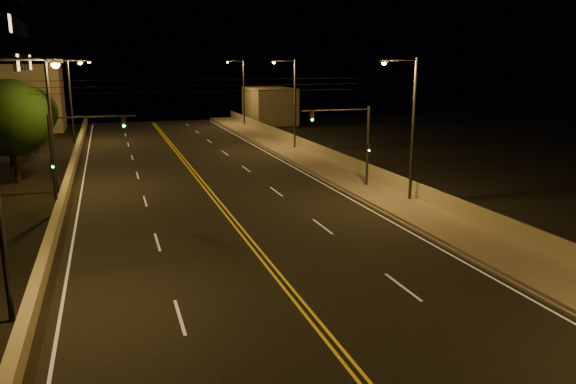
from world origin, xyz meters
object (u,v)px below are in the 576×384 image
object	(u,v)px
tree_2	(33,112)
streetlight_1	(410,121)
tree_0	(11,118)
streetlight_6	(73,96)
streetlight_4	(4,173)
traffic_signal_left	(70,150)
streetlight_3	(242,89)
streetlight_2	(292,98)
traffic_signal_right	(355,138)
streetlight_5	(55,116)
tree_1	(7,118)

from	to	relation	value
tree_2	streetlight_1	bearing A→B (deg)	-49.98
tree_0	streetlight_6	bearing A→B (deg)	80.81
streetlight_4	tree_0	distance (m)	25.72
streetlight_1	traffic_signal_left	world-z (taller)	streetlight_1
streetlight_3	streetlight_1	bearing A→B (deg)	-90.00
streetlight_1	tree_0	size ratio (longest dim) A/B	1.19
streetlight_2	streetlight_6	world-z (taller)	same
traffic_signal_right	streetlight_4	bearing A→B (deg)	-142.21
streetlight_3	traffic_signal_left	bearing A→B (deg)	-116.31
traffic_signal_left	streetlight_5	bearing A→B (deg)	101.20
streetlight_6	traffic_signal_right	bearing A→B (deg)	-57.10
streetlight_6	traffic_signal_right	world-z (taller)	streetlight_6
streetlight_5	tree_0	bearing A→B (deg)	128.00
streetlight_1	tree_2	world-z (taller)	streetlight_1
streetlight_6	tree_0	size ratio (longest dim) A/B	1.19
traffic_signal_right	tree_2	xyz separation A→B (m)	(-23.49, 25.08, 0.33)
streetlight_4	tree_1	distance (m)	33.26
streetlight_1	traffic_signal_right	world-z (taller)	streetlight_1
streetlight_3	tree_0	bearing A→B (deg)	-128.66
streetlight_2	streetlight_5	distance (m)	25.08
streetlight_4	streetlight_6	distance (m)	46.20
streetlight_5	traffic_signal_left	distance (m)	6.09
streetlight_1	tree_0	world-z (taller)	streetlight_1
streetlight_4	streetlight_6	bearing A→B (deg)	90.00
streetlight_6	streetlight_4	bearing A→B (deg)	-90.00
traffic_signal_left	tree_1	world-z (taller)	tree_1
traffic_signal_right	tree_0	xyz separation A→B (m)	(-23.25, 10.07, 1.13)
streetlight_2	tree_1	xyz separation A→B (m)	(-26.20, -1.31, -1.06)
traffic_signal_right	tree_2	size ratio (longest dim) A/B	0.91
traffic_signal_left	streetlight_4	bearing A→B (deg)	-94.24
streetlight_3	traffic_signal_left	distance (m)	45.84
streetlight_3	tree_0	world-z (taller)	streetlight_3
streetlight_2	tree_0	bearing A→B (deg)	-160.63
traffic_signal_left	traffic_signal_right	bearing A→B (deg)	0.00
streetlight_5	streetlight_1	bearing A→B (deg)	-26.12
streetlight_3	streetlight_4	world-z (taller)	same
traffic_signal_left	tree_0	xyz separation A→B (m)	(-4.49, 10.07, 1.13)
tree_1	streetlight_1	bearing A→B (deg)	-40.28
streetlight_6	tree_1	xyz separation A→B (m)	(-4.75, -13.29, -1.06)
streetlight_3	traffic_signal_right	xyz separation A→B (m)	(-1.54, -41.06, -1.55)
streetlight_6	tree_0	world-z (taller)	streetlight_6
traffic_signal_right	tree_2	bearing A→B (deg)	133.13
streetlight_6	tree_2	distance (m)	6.84
tree_0	streetlight_3	bearing A→B (deg)	51.34
streetlight_1	tree_1	size ratio (longest dim) A/B	1.36
streetlight_4	streetlight_5	xyz separation A→B (m)	(0.00, 21.21, 0.00)
tree_1	tree_2	world-z (taller)	tree_1
streetlight_2	streetlight_5	bearing A→B (deg)	-148.77
streetlight_4	tree_0	bearing A→B (deg)	97.48
streetlight_1	streetlight_5	size ratio (longest dim) A/B	1.00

